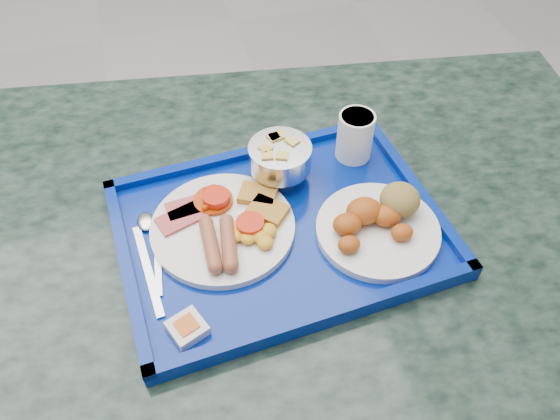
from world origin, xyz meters
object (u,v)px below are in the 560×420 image
object	(u,v)px
fruit_bowl	(280,157)
juice_cup	(355,135)
main_plate	(226,225)
table	(268,300)
bread_plate	(380,221)
tray	(280,230)

from	to	relation	value
fruit_bowl	juice_cup	size ratio (longest dim) A/B	1.20
main_plate	fruit_bowl	size ratio (longest dim) A/B	2.16
fruit_bowl	juice_cup	xyz separation A→B (m)	(0.14, 0.02, -0.00)
juice_cup	main_plate	bearing A→B (deg)	-156.68
table	juice_cup	world-z (taller)	juice_cup
bread_plate	fruit_bowl	bearing A→B (deg)	127.70
tray	juice_cup	xyz separation A→B (m)	(0.17, 0.12, 0.05)
tray	main_plate	xyz separation A→B (m)	(-0.08, 0.02, 0.02)
main_plate	fruit_bowl	bearing A→B (deg)	38.52
main_plate	juice_cup	xyz separation A→B (m)	(0.25, 0.11, 0.03)
bread_plate	juice_cup	xyz separation A→B (m)	(0.02, 0.17, 0.03)
tray	table	bearing A→B (deg)	144.52
table	bread_plate	world-z (taller)	bread_plate
tray	fruit_bowl	xyz separation A→B (m)	(0.03, 0.10, 0.05)
tray	bread_plate	size ratio (longest dim) A/B	2.72
table	tray	size ratio (longest dim) A/B	2.76
juice_cup	tray	bearing A→B (deg)	-143.40
main_plate	tray	bearing A→B (deg)	-11.91
main_plate	juice_cup	distance (m)	0.27
main_plate	juice_cup	world-z (taller)	juice_cup
table	bread_plate	distance (m)	0.30
fruit_bowl	main_plate	bearing A→B (deg)	-141.48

